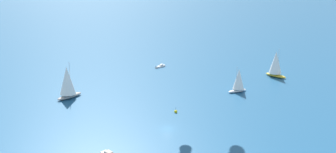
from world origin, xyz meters
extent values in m
plane|color=#1E517A|center=(0.00, 0.00, 0.00)|extent=(2000.00, 2000.00, 0.00)
cube|color=gray|center=(-7.98, 23.96, 1.35)|extent=(2.40, 1.94, 0.74)
cube|color=white|center=(65.70, -37.36, 0.38)|extent=(2.74, 5.00, 0.76)
cone|color=white|center=(64.93, -34.55, 0.38)|extent=(1.80, 1.58, 1.53)
cube|color=silver|center=(65.80, -37.71, 1.05)|extent=(1.62, 1.93, 0.57)
ellipsoid|color=#9E9993|center=(45.10, 16.18, 0.76)|extent=(6.28, 11.34, 1.53)
cylinder|color=#B2B2B7|center=(45.36, 15.40, 7.81)|extent=(0.14, 0.14, 12.56)
cone|color=white|center=(44.94, 16.70, 7.18)|extent=(7.57, 7.57, 10.68)
ellipsoid|color=gold|center=(23.58, -72.14, 0.71)|extent=(10.55, 4.90, 1.43)
cylinder|color=#B2B2B7|center=(22.83, -72.30, 7.28)|extent=(0.14, 0.14, 11.71)
cone|color=white|center=(24.08, -72.04, 6.70)|extent=(6.64, 6.64, 9.95)
ellipsoid|color=white|center=(16.38, -43.28, 0.58)|extent=(3.25, 8.46, 1.15)
cylinder|color=#B2B2B7|center=(16.45, -42.67, 5.89)|extent=(0.14, 0.14, 9.48)
cone|color=white|center=(16.33, -43.69, 5.42)|extent=(5.03, 5.03, 8.06)
sphere|color=yellow|center=(10.46, -10.00, 0.39)|extent=(1.10, 1.10, 1.10)
cylinder|color=black|center=(10.46, -10.00, 1.44)|extent=(0.08, 0.08, 1.00)
camera|label=1|loc=(-105.76, 66.16, 53.86)|focal=45.47mm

